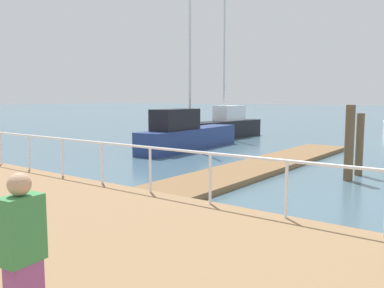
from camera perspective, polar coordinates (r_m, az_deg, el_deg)
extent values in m
cube|color=olive|center=(15.25, 10.18, -2.97)|extent=(14.16, 2.00, 0.18)
cylinder|color=white|center=(7.52, 13.23, -6.31)|extent=(0.06, 0.06, 1.05)
cylinder|color=white|center=(8.31, 2.59, -4.93)|extent=(0.06, 0.06, 1.05)
cylinder|color=white|center=(9.33, -5.94, -3.70)|extent=(0.06, 0.06, 1.05)
cylinder|color=white|center=(10.52, -12.64, -2.66)|extent=(0.06, 0.06, 1.05)
cylinder|color=white|center=(11.83, -17.92, -1.82)|extent=(0.06, 0.06, 1.05)
cylinder|color=white|center=(13.22, -22.11, -1.14)|extent=(0.06, 0.06, 1.05)
cylinder|color=white|center=(14.66, -25.50, -0.59)|extent=(0.06, 0.06, 1.05)
cylinder|color=white|center=(9.25, -5.97, -0.49)|extent=(0.06, 23.37, 0.06)
cylinder|color=brown|center=(14.51, 22.66, -0.07)|extent=(0.25, 0.25, 2.08)
cylinder|color=brown|center=(13.42, 21.40, 0.12)|extent=(0.28, 0.28, 2.37)
cube|color=black|center=(26.14, 4.51, 2.05)|extent=(6.81, 1.89, 1.12)
cube|color=white|center=(26.57, 5.30, 4.38)|extent=(2.22, 1.29, 0.98)
cylinder|color=silver|center=(26.19, 4.60, 12.07)|extent=(0.12, 0.12, 8.02)
cube|color=navy|center=(20.42, -0.28, 0.76)|extent=(7.34, 1.93, 1.07)
cube|color=black|center=(19.28, -2.36, 3.49)|extent=(2.81, 1.32, 1.00)
cylinder|color=silver|center=(20.44, -0.29, 12.88)|extent=(0.12, 0.12, 7.56)
cube|color=#3F8C4C|center=(3.85, -23.02, -11.06)|extent=(0.38, 0.26, 0.59)
sphere|color=tan|center=(3.75, -23.28, -5.27)|extent=(0.20, 0.20, 0.20)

